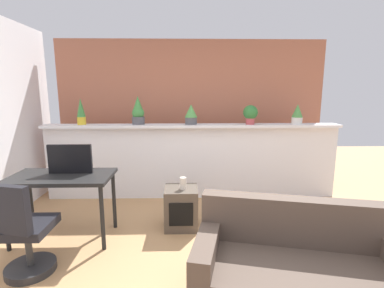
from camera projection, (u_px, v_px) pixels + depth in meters
name	position (u px, v px, depth m)	size (l,w,h in m)	color
ground_plane	(198.00, 276.00, 2.60)	(12.00, 12.00, 0.00)	tan
divider_wall	(192.00, 162.00, 4.46)	(4.47, 0.16, 1.12)	white
plant_shelf	(192.00, 126.00, 4.32)	(4.47, 0.29, 0.04)	white
brick_wall_behind	(191.00, 115.00, 4.92)	(4.47, 0.10, 2.50)	#AD664C
potted_plant_0	(81.00, 111.00, 4.26)	(0.13, 0.13, 0.40)	gold
potted_plant_1	(138.00, 112.00, 4.29)	(0.19, 0.19, 0.42)	#4C4C51
potted_plant_2	(191.00, 114.00, 4.28)	(0.19, 0.19, 0.30)	#4C4C51
potted_plant_3	(250.00, 114.00, 4.28)	(0.22, 0.22, 0.29)	#B7474C
potted_plant_4	(297.00, 114.00, 4.34)	(0.16, 0.16, 0.30)	silver
desk	(62.00, 183.00, 3.15)	(1.10, 0.60, 0.75)	black
tv_monitor	(70.00, 159.00, 3.18)	(0.48, 0.04, 0.33)	black
office_chair	(22.00, 236.00, 2.54)	(0.49, 0.49, 0.91)	#262628
side_cube_shelf	(181.00, 208.00, 3.50)	(0.40, 0.41, 0.50)	#4C4238
vase_on_shelf	(183.00, 183.00, 3.41)	(0.08, 0.08, 0.15)	silver
couch	(298.00, 274.00, 2.18)	(1.69, 1.09, 0.80)	brown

